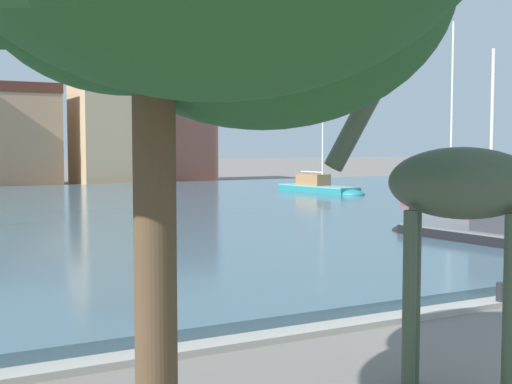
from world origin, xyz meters
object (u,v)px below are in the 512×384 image
object	(u,v)px
sailboat_black	(492,233)
mooring_bollard	(502,295)
sailboat_teal	(323,190)
giraffe_statue	(449,191)
sailboat_red	(448,206)

from	to	relation	value
sailboat_black	mooring_bollard	xyz separation A→B (m)	(-5.49, -5.33, -0.31)
sailboat_teal	mooring_bollard	xyz separation A→B (m)	(-12.85, -25.90, -0.25)
giraffe_statue	mooring_bollard	bearing A→B (deg)	34.57
giraffe_statue	sailboat_teal	bearing A→B (deg)	59.11
mooring_bollard	giraffe_statue	bearing A→B (deg)	-145.43
sailboat_teal	sailboat_red	xyz separation A→B (m)	(-0.29, -11.31, -0.15)
sailboat_black	sailboat_teal	bearing A→B (deg)	70.32
giraffe_statue	sailboat_black	bearing A→B (deg)	40.14
giraffe_statue	sailboat_red	size ratio (longest dim) A/B	0.58
giraffe_statue	sailboat_red	bearing A→B (deg)	46.03
mooring_bollard	sailboat_red	bearing A→B (deg)	49.26
giraffe_statue	sailboat_black	distance (m)	13.25
giraffe_statue	sailboat_black	size ratio (longest dim) A/B	0.67
sailboat_red	mooring_bollard	xyz separation A→B (m)	(-12.57, -14.59, -0.11)
sailboat_teal	sailboat_black	bearing A→B (deg)	-109.68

